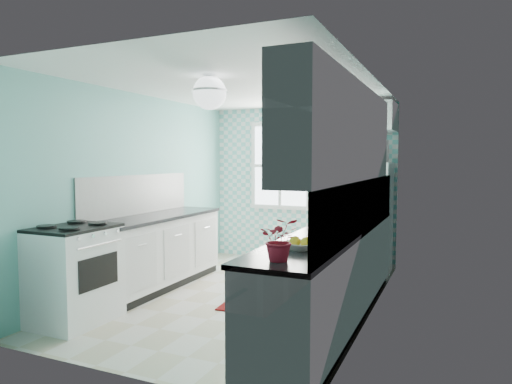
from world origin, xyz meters
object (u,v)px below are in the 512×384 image
at_px(stove, 74,273).
at_px(sink, 358,218).
at_px(fridge, 365,218).
at_px(fruit_bowl, 300,246).
at_px(ceiling_light, 210,93).
at_px(potted_plant, 280,239).
at_px(microwave, 367,151).

relative_size(stove, sink, 1.81).
bearing_deg(stove, fridge, 53.70).
height_order(stove, fruit_bowl, fruit_bowl).
xyz_separation_m(ceiling_light, stove, (-1.20, -0.67, -1.82)).
xyz_separation_m(ceiling_light, fridge, (1.11, 2.60, -1.52)).
relative_size(fridge, stove, 1.67).
bearing_deg(potted_plant, fridge, 91.38).
relative_size(sink, potted_plant, 1.73).
bearing_deg(fruit_bowl, microwave, 91.56).
bearing_deg(microwave, potted_plant, 91.56).
bearing_deg(fruit_bowl, potted_plant, -90.00).
bearing_deg(sink, ceiling_light, -126.33).
bearing_deg(ceiling_light, fruit_bowl, -30.57).
relative_size(fridge, sink, 3.02).
bearing_deg(stove, ceiling_light, 28.01).
bearing_deg(potted_plant, sink, 89.92).
height_order(fridge, potted_plant, fridge).
xyz_separation_m(stove, potted_plant, (2.40, -0.48, 0.59)).
xyz_separation_m(ceiling_light, fruit_bowl, (1.20, -0.71, -1.35)).
relative_size(sink, microwave, 0.91).
bearing_deg(sink, microwave, 96.62).
xyz_separation_m(fridge, sink, (0.09, -1.05, 0.13)).
relative_size(ceiling_light, microwave, 0.60).
distance_m(fruit_bowl, microwave, 3.40).
bearing_deg(fridge, fruit_bowl, -85.13).
bearing_deg(ceiling_light, microwave, 66.87).
height_order(fridge, microwave, microwave).
distance_m(ceiling_light, fridge, 3.21).
height_order(ceiling_light, fridge, ceiling_light).
height_order(fruit_bowl, potted_plant, potted_plant).
height_order(potted_plant, microwave, microwave).
bearing_deg(stove, potted_plant, -12.24).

